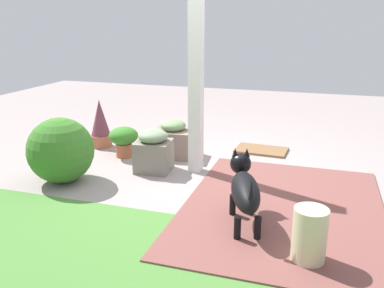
% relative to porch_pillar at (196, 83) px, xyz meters
% --- Properties ---
extents(ground_plane, '(12.00, 12.00, 0.00)m').
position_rel_porch_pillar_xyz_m(ground_plane, '(-0.21, 0.14, -1.03)').
color(ground_plane, gray).
extents(brick_path, '(1.80, 2.40, 0.02)m').
position_rel_porch_pillar_xyz_m(brick_path, '(-1.07, 0.73, -1.02)').
color(brick_path, brown).
rests_on(brick_path, ground).
extents(porch_pillar, '(0.14, 0.14, 2.06)m').
position_rel_porch_pillar_xyz_m(porch_pillar, '(0.00, 0.00, 0.00)').
color(porch_pillar, white).
rests_on(porch_pillar, ground).
extents(stone_planter_nearest, '(0.52, 0.47, 0.47)m').
position_rel_porch_pillar_xyz_m(stone_planter_nearest, '(0.43, -0.43, -0.81)').
color(stone_planter_nearest, gray).
rests_on(stone_planter_nearest, ground).
extents(stone_planter_near, '(0.42, 0.40, 0.49)m').
position_rel_porch_pillar_xyz_m(stone_planter_near, '(0.46, 0.15, -0.79)').
color(stone_planter_near, gray).
rests_on(stone_planter_near, ground).
extents(round_shrub, '(0.71, 0.71, 0.71)m').
position_rel_porch_pillar_xyz_m(round_shrub, '(1.28, 0.76, -0.68)').
color(round_shrub, '#387526').
rests_on(round_shrub, ground).
extents(terracotta_pot_broad, '(0.37, 0.37, 0.39)m').
position_rel_porch_pillar_xyz_m(terracotta_pot_broad, '(1.03, -0.21, -0.79)').
color(terracotta_pot_broad, '#A85A3F').
rests_on(terracotta_pot_broad, ground).
extents(terracotta_pot_spiky, '(0.29, 0.29, 0.66)m').
position_rel_porch_pillar_xyz_m(terracotta_pot_spiky, '(1.53, -0.51, -0.71)').
color(terracotta_pot_spiky, '#A55941').
rests_on(terracotta_pot_spiky, ground).
extents(dog, '(0.43, 0.84, 0.58)m').
position_rel_porch_pillar_xyz_m(dog, '(-0.78, 1.13, -0.69)').
color(dog, black).
rests_on(dog, ground).
extents(ceramic_urn, '(0.25, 0.25, 0.42)m').
position_rel_porch_pillar_xyz_m(ceramic_urn, '(-1.33, 1.55, -0.82)').
color(ceramic_urn, beige).
rests_on(ceramic_urn, ground).
extents(doormat, '(0.69, 0.46, 0.03)m').
position_rel_porch_pillar_xyz_m(doormat, '(-0.62, -0.97, -1.01)').
color(doormat, brown).
rests_on(doormat, ground).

